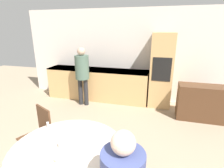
% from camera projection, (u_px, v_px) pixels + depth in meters
% --- Properties ---
extents(wall_back, '(6.67, 0.05, 2.60)m').
position_uv_depth(wall_back, '(133.00, 56.00, 5.06)').
color(wall_back, silver).
rests_on(wall_back, ground_plane).
extents(kitchen_counter, '(2.98, 0.60, 0.92)m').
position_uv_depth(kitchen_counter, '(97.00, 84.00, 5.24)').
color(kitchen_counter, tan).
rests_on(kitchen_counter, ground_plane).
extents(oven_unit, '(0.57, 0.59, 1.96)m').
position_uv_depth(oven_unit, '(161.00, 71.00, 4.64)').
color(oven_unit, tan).
rests_on(oven_unit, ground_plane).
extents(sideboard, '(1.02, 0.45, 0.83)m').
position_uv_depth(sideboard, '(201.00, 103.00, 4.04)').
color(sideboard, '#51331E').
rests_on(sideboard, ground_plane).
extents(dining_table, '(1.32, 1.32, 0.73)m').
position_uv_depth(dining_table, '(69.00, 164.00, 2.08)').
color(dining_table, '#51331E').
rests_on(dining_table, ground_plane).
extents(chair_far_left, '(0.54, 0.54, 0.89)m').
position_uv_depth(chair_far_left, '(40.00, 132.00, 2.74)').
color(chair_far_left, '#51331E').
rests_on(chair_far_left, ground_plane).
extents(person_standing, '(0.37, 0.37, 1.60)m').
position_uv_depth(person_standing, '(82.00, 71.00, 4.66)').
color(person_standing, '#262628').
rests_on(person_standing, ground_plane).
extents(cup, '(0.08, 0.08, 0.10)m').
position_uv_depth(cup, '(62.00, 144.00, 2.01)').
color(cup, silver).
rests_on(cup, dining_table).
extents(bowl_near, '(0.13, 0.13, 0.05)m').
position_uv_depth(bowl_near, '(40.00, 141.00, 2.10)').
color(bowl_near, silver).
rests_on(bowl_near, dining_table).
extents(bowl_centre, '(0.16, 0.16, 0.05)m').
position_uv_depth(bowl_centre, '(62.00, 158.00, 1.82)').
color(bowl_centre, beige).
rests_on(bowl_centre, dining_table).
extents(salt_shaker, '(0.03, 0.03, 0.09)m').
position_uv_depth(salt_shaker, '(48.00, 125.00, 2.42)').
color(salt_shaker, white).
rests_on(salt_shaker, dining_table).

